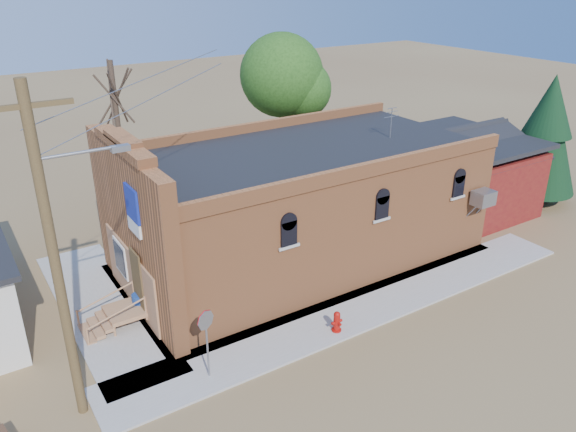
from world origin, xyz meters
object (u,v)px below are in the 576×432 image
brick_bar (296,206)px  utility_pole (56,256)px  stop_sign (206,327)px  fire_hydrant (337,321)px  trash_barrel (140,304)px

brick_bar → utility_pole: (-9.79, -4.29, 2.43)m
brick_bar → stop_sign: 8.06m
utility_pole → fire_hydrant: utility_pole is taller
utility_pole → fire_hydrant: 9.10m
fire_hydrant → stop_sign: bearing=177.5°
utility_pole → trash_barrel: size_ratio=11.33×
trash_barrel → fire_hydrant: bearing=-41.1°
stop_sign → trash_barrel: bearing=99.5°
utility_pole → trash_barrel: 6.26m
stop_sign → trash_barrel: 4.45m
stop_sign → brick_bar: bearing=39.3°
utility_pole → brick_bar: bearing=23.7°
utility_pole → trash_barrel: bearing=51.4°
stop_sign → trash_barrel: size_ratio=2.84×
utility_pole → fire_hydrant: size_ratio=12.21×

